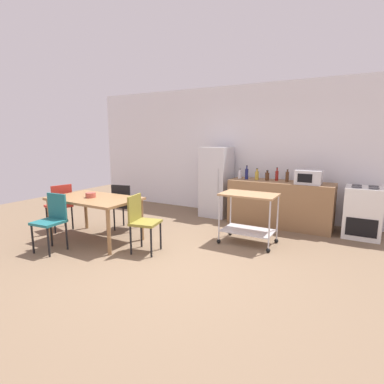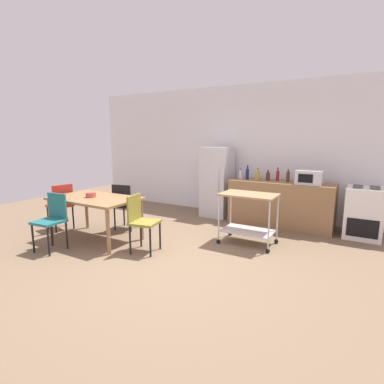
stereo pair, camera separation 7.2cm
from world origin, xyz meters
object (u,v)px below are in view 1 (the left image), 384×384
object	(u,v)px
chair_teal	(52,218)
stove_oven	(363,212)
dining_table	(95,202)
bottle_wine	(257,175)
chair_red	(60,204)
refrigerator	(216,182)
microwave	(309,177)
chair_black	(124,204)
bottle_olive_oil	(247,174)
fruit_bowl	(91,195)
bottle_soda	(277,175)
chair_olive	(142,219)
bottle_sesame_oil	(240,174)
bottle_hot_sauce	(267,176)
bottle_soy_sauce	(287,176)
kitchen_cart	(249,210)

from	to	relation	value
chair_teal	stove_oven	bearing A→B (deg)	31.82
chair_teal	dining_table	bearing A→B (deg)	67.26
bottle_wine	stove_oven	bearing A→B (deg)	0.46
chair_red	refrigerator	bearing A→B (deg)	153.06
dining_table	microwave	size ratio (longest dim) A/B	3.26
chair_black	bottle_olive_oil	distance (m)	2.54
fruit_bowl	bottle_soda	bearing A→B (deg)	45.56
chair_black	chair_olive	bearing A→B (deg)	131.83
chair_olive	bottle_sesame_oil	bearing A→B (deg)	-25.59
chair_teal	bottle_wine	xyz separation A→B (m)	(2.27, 3.12, 0.48)
dining_table	microwave	world-z (taller)	microwave
dining_table	refrigerator	size ratio (longest dim) A/B	0.97
chair_olive	refrigerator	bearing A→B (deg)	-12.63
chair_olive	refrigerator	size ratio (longest dim) A/B	0.57
chair_red	chair_black	distance (m)	1.21
stove_oven	bottle_wine	xyz separation A→B (m)	(-1.94, -0.02, 0.54)
stove_oven	dining_table	bearing A→B (deg)	-148.37
chair_black	bottle_hot_sauce	world-z (taller)	bottle_hot_sauce
bottle_hot_sauce	fruit_bowl	size ratio (longest dim) A/B	1.21
bottle_soy_sauce	microwave	world-z (taller)	microwave
bottle_soda	bottle_soy_sauce	xyz separation A→B (m)	(0.21, -0.05, -0.00)
kitchen_cart	bottle_wine	world-z (taller)	bottle_wine
chair_olive	bottle_sesame_oil	size ratio (longest dim) A/B	4.38
bottle_sesame_oil	chair_olive	bearing A→B (deg)	-104.21
stove_oven	bottle_soda	bearing A→B (deg)	177.53
chair_red	chair_black	xyz separation A→B (m)	(1.04, 0.62, 0.00)
bottle_soda	chair_teal	bearing A→B (deg)	-129.66
chair_red	stove_oven	size ratio (longest dim) A/B	0.97
chair_red	bottle_soda	bearing A→B (deg)	138.89
chair_red	bottle_wine	size ratio (longest dim) A/B	3.78
kitchen_cart	bottle_hot_sauce	xyz separation A→B (m)	(-0.09, 1.34, 0.41)
refrigerator	kitchen_cart	size ratio (longest dim) A/B	1.70
stove_oven	refrigerator	size ratio (longest dim) A/B	0.59
bottle_soy_sauce	refrigerator	bearing A→B (deg)	177.56
dining_table	microwave	distance (m)	3.87
dining_table	chair_black	bearing A→B (deg)	86.92
dining_table	bottle_soda	distance (m)	3.53
bottle_wine	chair_red	bearing A→B (deg)	-142.08
kitchen_cart	microwave	xyz separation A→B (m)	(0.72, 1.21, 0.46)
chair_olive	microwave	size ratio (longest dim) A/B	1.93
chair_teal	bottle_wine	distance (m)	3.89
chair_olive	bottle_soda	xyz separation A→B (m)	(1.40, 2.56, 0.49)
kitchen_cart	chair_olive	bearing A→B (deg)	-138.19
bottle_sesame_oil	dining_table	bearing A→B (deg)	-124.01
bottle_wine	bottle_soda	size ratio (longest dim) A/B	0.89
bottle_soda	bottle_soy_sauce	distance (m)	0.22
bottle_soy_sauce	stove_oven	bearing A→B (deg)	-0.63
bottle_sesame_oil	bottle_soda	world-z (taller)	bottle_soda
bottle_hot_sauce	bottle_sesame_oil	bearing A→B (deg)	179.64
microwave	fruit_bowl	bearing A→B (deg)	-142.95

